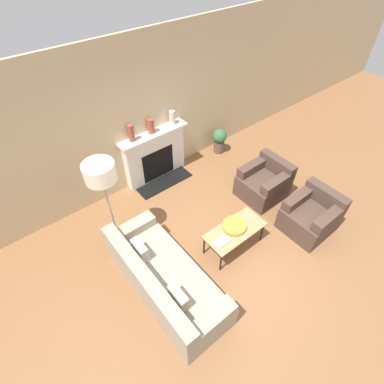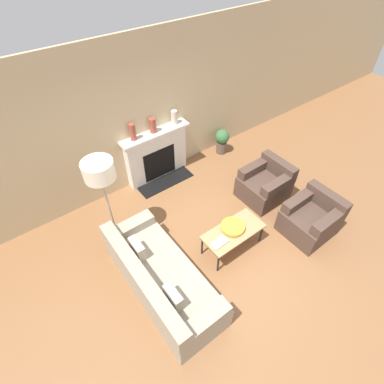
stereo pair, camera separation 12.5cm
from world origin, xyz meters
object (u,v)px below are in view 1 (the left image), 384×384
coffee_table (235,231)px  mantel_vase_center_left (151,126)px  mantel_vase_center_right (172,118)px  potted_plant (219,139)px  fireplace (155,156)px  mantel_vase_left (131,133)px  book (222,242)px  armchair_far (264,183)px  bowl (234,226)px  couch (164,280)px  floor_lamp (101,178)px  armchair_near (311,216)px

coffee_table → mantel_vase_center_left: size_ratio=3.62×
coffee_table → mantel_vase_center_left: (-0.01, 2.35, 0.84)m
mantel_vase_center_right → potted_plant: (1.16, -0.19, -0.91)m
fireplace → mantel_vase_left: size_ratio=4.40×
book → mantel_vase_center_left: 2.55m
armchair_far → mantel_vase_center_left: size_ratio=2.91×
bowl → mantel_vase_center_left: bearing=90.8°
fireplace → couch: 2.68m
couch → floor_lamp: size_ratio=1.21×
fireplace → bowl: bearing=-89.7°
coffee_table → floor_lamp: (-1.48, 1.33, 1.07)m
armchair_near → armchair_far: 1.09m
armchair_near → mantel_vase_left: size_ratio=2.55×
armchair_near → bowl: bearing=-113.9°
mantel_vase_left → mantel_vase_center_right: bearing=0.0°
couch → mantel_vase_left: size_ratio=6.41×
armchair_far → book: (-1.70, -0.59, 0.15)m
book → mantel_vase_center_left: mantel_vase_center_left is taller
armchair_near → mantel_vase_center_right: bearing=-163.2°
armchair_near → mantel_vase_left: mantel_vase_left is taller
coffee_table → book: book is taller
armchair_far → coffee_table: bearing=-68.1°
armchair_near → bowl: 1.47m
book → floor_lamp: (-1.14, 1.38, 1.02)m
floor_lamp → mantel_vase_left: (1.05, 1.02, -0.21)m
couch → coffee_table: size_ratio=2.02×
fireplace → floor_lamp: size_ratio=0.83×
floor_lamp → potted_plant: size_ratio=2.93×
armchair_far → mantel_vase_center_left: mantel_vase_center_left is taller
armchair_near → coffee_table: 1.47m
bowl → coffee_table: bearing=-116.5°
couch → mantel_vase_center_right: (1.86, 2.29, 0.95)m
coffee_table → mantel_vase_center_left: 2.50m
mantel_vase_center_right → bowl: bearing=-101.3°
coffee_table → book: 0.35m
armchair_near → mantel_vase_center_left: (-1.37, 2.90, 0.94)m
floor_lamp → mantel_vase_center_right: 2.23m
mantel_vase_center_left → coffee_table: bearing=-89.8°
armchair_far → coffee_table: armchair_far is taller
floor_lamp → mantel_vase_left: floor_lamp is taller
bowl → armchair_far: bearing=20.5°
mantel_vase_center_left → potted_plant: size_ratio=0.49×
armchair_near → bowl: (-1.34, 0.59, 0.18)m
couch → armchair_far: (2.74, 0.48, 0.01)m
couch → mantel_vase_center_right: mantel_vase_center_right is taller
couch → fireplace: bearing=-31.4°
mantel_vase_center_right → floor_lamp: bearing=-152.6°
bowl → mantel_vase_center_right: mantel_vase_center_right is taller
coffee_table → armchair_near: bearing=-21.8°
coffee_table → bowl: 0.10m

